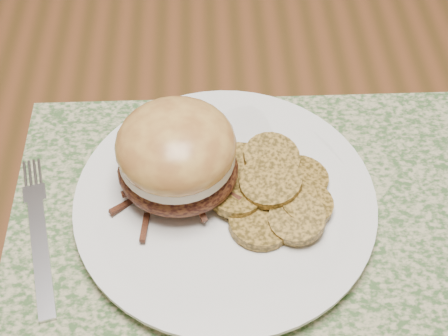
# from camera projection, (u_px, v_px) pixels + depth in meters

# --- Properties ---
(dining_table) EXTENTS (1.50, 0.90, 0.75)m
(dining_table) POSITION_uv_depth(u_px,v_px,m) (442.00, 198.00, 0.69)
(dining_table) COLOR brown
(dining_table) RESTS_ON ground
(placemat) EXTENTS (0.45, 0.33, 0.00)m
(placemat) POSITION_uv_depth(u_px,v_px,m) (255.00, 227.00, 0.57)
(placemat) COLOR #3E5F31
(placemat) RESTS_ON dining_table
(dinner_plate) EXTENTS (0.26, 0.26, 0.02)m
(dinner_plate) POSITION_uv_depth(u_px,v_px,m) (225.00, 202.00, 0.57)
(dinner_plate) COLOR white
(dinner_plate) RESTS_ON placemat
(pork_sandwich) EXTENTS (0.13, 0.13, 0.08)m
(pork_sandwich) POSITION_uv_depth(u_px,v_px,m) (177.00, 155.00, 0.55)
(pork_sandwich) COLOR black
(pork_sandwich) RESTS_ON dinner_plate
(roasted_potatoes) EXTENTS (0.13, 0.14, 0.03)m
(roasted_potatoes) POSITION_uv_depth(u_px,v_px,m) (271.00, 189.00, 0.56)
(roasted_potatoes) COLOR olive
(roasted_potatoes) RESTS_ON dinner_plate
(fork) EXTENTS (0.06, 0.17, 0.00)m
(fork) POSITION_uv_depth(u_px,v_px,m) (39.00, 232.00, 0.56)
(fork) COLOR silver
(fork) RESTS_ON placemat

